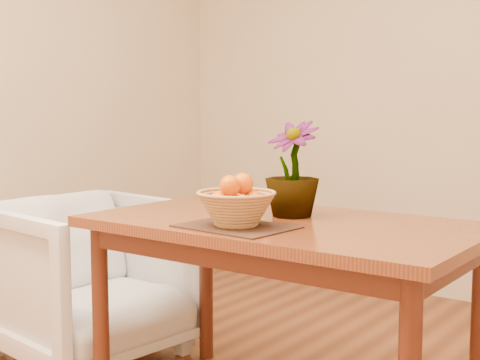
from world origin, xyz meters
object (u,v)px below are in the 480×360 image
Objects in this scene: wicker_basket at (236,210)px; potted_plant at (292,169)px; armchair at (91,270)px; table at (282,244)px.

wicker_basket is 0.76× the size of potted_plant.
armchair is (-1.02, 0.24, -0.40)m from wicker_basket.
table is 1.09m from armchair.
table is at bearing -83.64° from armchair.
armchair is at bearing 179.12° from table.
armchair reaches higher than table.
potted_plant is 0.44× the size of armchair.
armchair is at bearing 166.85° from wicker_basket.
potted_plant reaches higher than table.
potted_plant reaches higher than armchair.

